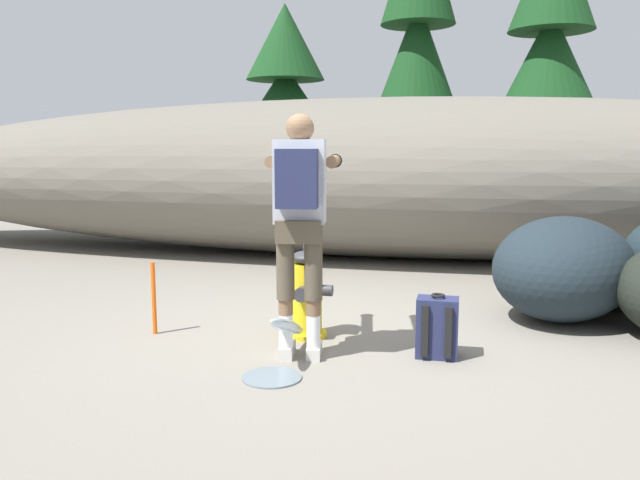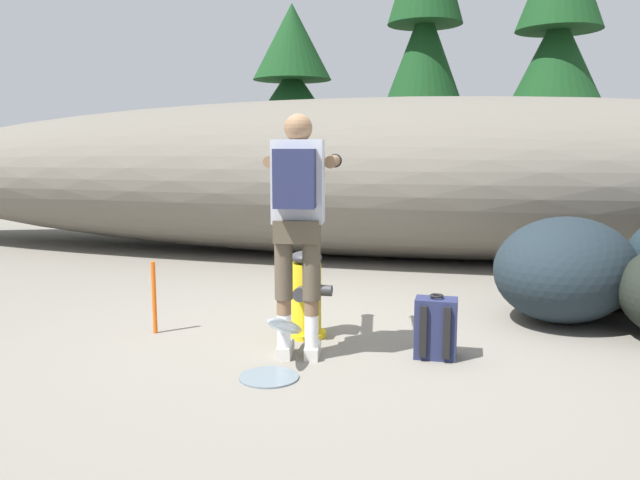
{
  "view_description": "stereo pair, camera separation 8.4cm",
  "coord_description": "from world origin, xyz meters",
  "views": [
    {
      "loc": [
        1.08,
        -4.72,
        1.52
      ],
      "look_at": [
        -0.07,
        0.41,
        0.75
      ],
      "focal_mm": 35.51,
      "sensor_mm": 36.0,
      "label": 1
    },
    {
      "loc": [
        1.17,
        -4.7,
        1.52
      ],
      "look_at": [
        -0.07,
        0.41,
        0.75
      ],
      "focal_mm": 35.51,
      "sensor_mm": 36.0,
      "label": 2
    }
  ],
  "objects": [
    {
      "name": "boulder_outlier",
      "position": [
        2.49,
        1.6,
        0.21
      ],
      "size": [
        0.71,
        0.71,
        0.42
      ],
      "primitive_type": "ellipsoid",
      "rotation": [
        0.0,
        0.0,
        2.27
      ],
      "color": "#2B2921",
      "rests_on": "ground_plane"
    },
    {
      "name": "pine_tree_left",
      "position": [
        -0.01,
        10.12,
        3.76
      ],
      "size": [
        2.58,
        2.58,
        7.11
      ],
      "color": "#47331E",
      "rests_on": "ground_plane"
    },
    {
      "name": "pine_tree_center",
      "position": [
        2.74,
        9.37,
        3.48
      ],
      "size": [
        2.66,
        2.66,
        6.2
      ],
      "color": "#47331E",
      "rests_on": "ground_plane"
    },
    {
      "name": "fire_hydrant",
      "position": [
        -0.11,
        0.11,
        0.34
      ],
      "size": [
        0.42,
        0.37,
        0.75
      ],
      "color": "gold",
      "rests_on": "ground_plane"
    },
    {
      "name": "hydrant_water_jet",
      "position": [
        -0.11,
        -0.54,
        0.2
      ],
      "size": [
        0.4,
        1.02,
        0.44
      ],
      "color": "silver",
      "rests_on": "ground_plane"
    },
    {
      "name": "ground_plane",
      "position": [
        0.0,
        0.0,
        -0.02
      ],
      "size": [
        56.0,
        56.0,
        0.04
      ],
      "primitive_type": "cube",
      "color": "slate"
    },
    {
      "name": "survey_stake",
      "position": [
        -1.35,
        -0.1,
        0.3
      ],
      "size": [
        0.04,
        0.04,
        0.6
      ],
      "primitive_type": "cylinder",
      "color": "#E55914",
      "rests_on": "ground_plane"
    },
    {
      "name": "utility_worker",
      "position": [
        -0.04,
        -0.38,
        1.12
      ],
      "size": [
        0.62,
        1.02,
        1.76
      ],
      "rotation": [
        0.0,
        0.0,
        1.72
      ],
      "color": "beige",
      "rests_on": "ground_plane"
    },
    {
      "name": "dirt_embankment",
      "position": [
        0.0,
        4.18,
        1.1
      ],
      "size": [
        16.77,
        3.2,
        2.21
      ],
      "primitive_type": "ellipsoid",
      "color": "#666056",
      "rests_on": "ground_plane"
    },
    {
      "name": "spare_backpack",
      "position": [
        0.94,
        -0.17,
        0.22
      ],
      "size": [
        0.3,
        0.29,
        0.47
      ],
      "rotation": [
        0.0,
        0.0,
        1.57
      ],
      "color": "#23284C",
      "rests_on": "ground_plane"
    },
    {
      "name": "boulder_large",
      "position": [
        1.98,
        1.11,
        0.46
      ],
      "size": [
        1.72,
        1.83,
        0.92
      ],
      "primitive_type": "ellipsoid",
      "rotation": [
        0.0,
        0.0,
        1.06
      ],
      "color": "#1C272E",
      "rests_on": "ground_plane"
    },
    {
      "name": "pine_tree_far_left",
      "position": [
        -3.12,
        10.19,
        2.82
      ],
      "size": [
        2.88,
        2.88,
        4.89
      ],
      "color": "#47331E",
      "rests_on": "ground_plane"
    }
  ]
}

